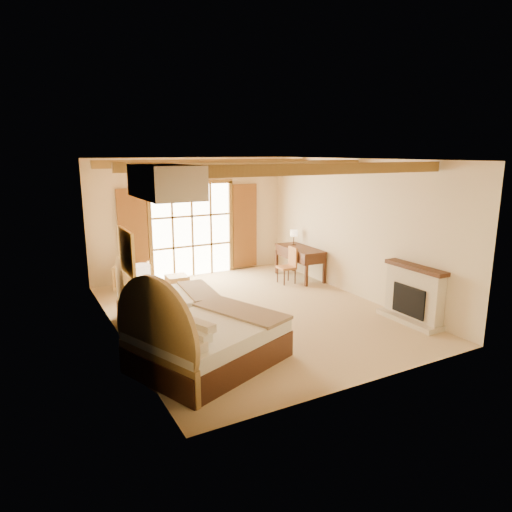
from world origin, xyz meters
TOP-DOWN VIEW (x-y plane):
  - floor at (0.00, 0.00)m, footprint 7.00×7.00m
  - wall_back at (0.00, 3.50)m, footprint 5.50×0.00m
  - wall_left at (-2.75, 0.00)m, footprint 0.00×7.00m
  - wall_right at (2.75, 0.00)m, footprint 0.00×7.00m
  - ceiling at (0.00, 0.00)m, footprint 7.00×7.00m
  - ceiling_beams at (0.00, 0.00)m, footprint 5.39×4.60m
  - french_doors at (0.00, 3.44)m, footprint 3.95×0.08m
  - fireplace at (2.60, -2.00)m, footprint 0.46×1.40m
  - painting at (-2.70, -0.75)m, footprint 0.06×0.95m
  - canopy_valance at (-2.40, -2.00)m, footprint 0.70×1.40m
  - bed_near at (-1.89, -1.80)m, footprint 2.82×2.39m
  - bed_far at (-1.84, 0.34)m, footprint 1.99×1.57m
  - nightstand at (-2.45, -0.44)m, footprint 0.59×0.59m
  - floor_lamp at (-2.50, -0.77)m, footprint 0.32×0.32m
  - armchair at (-1.84, 2.82)m, footprint 1.00×1.01m
  - ottoman at (-0.85, 2.32)m, footprint 0.52×0.52m
  - desk at (2.41, 1.77)m, footprint 0.74×1.59m
  - desk_chair at (1.87, 1.54)m, footprint 0.44×0.44m
  - desk_lamp at (2.49, 2.21)m, footprint 0.20×0.20m

SIDE VIEW (x-z plane):
  - floor at x=0.00m, z-range 0.00..0.00m
  - ottoman at x=-0.85m, z-range 0.00..0.36m
  - nightstand at x=-2.45m, z-range 0.00..0.57m
  - desk_chair at x=1.87m, z-range -0.18..0.77m
  - armchair at x=-1.84m, z-range 0.00..0.69m
  - bed_far at x=-1.84m, z-range -0.24..0.99m
  - bed_near at x=-1.89m, z-range -0.29..1.18m
  - desk at x=2.41m, z-range 0.03..0.88m
  - fireplace at x=2.60m, z-range -0.07..1.09m
  - desk_lamp at x=2.49m, z-range 0.95..1.35m
  - french_doors at x=0.00m, z-range -0.05..2.55m
  - floor_lamp at x=-2.50m, z-range 0.53..2.04m
  - wall_back at x=0.00m, z-range -1.15..4.35m
  - wall_left at x=-2.75m, z-range -1.90..5.10m
  - wall_right at x=2.75m, z-range -1.90..5.10m
  - painting at x=-2.70m, z-range 1.38..2.12m
  - canopy_valance at x=-2.40m, z-range 2.73..3.18m
  - ceiling_beams at x=0.00m, z-range 2.99..3.17m
  - ceiling at x=0.00m, z-range 3.20..3.20m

